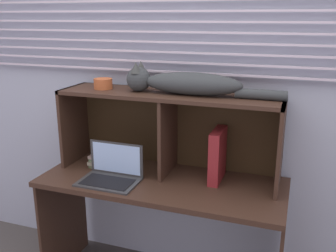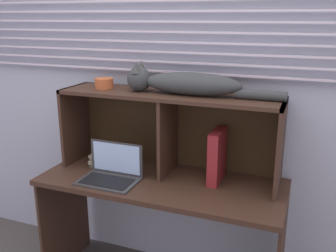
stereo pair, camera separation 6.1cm
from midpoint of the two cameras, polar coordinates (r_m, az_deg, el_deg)
back_panel_with_blinds at (r=2.35m, az=2.59°, el=6.54°), size 4.40×0.08×2.50m
desk at (r=2.28m, az=-0.27°, el=-11.45°), size 1.41×0.57×0.74m
hutch_shelf_unit at (r=2.23m, az=1.10°, el=1.22°), size 1.30×0.32×0.49m
cat at (r=2.12m, az=3.15°, el=6.51°), size 0.90×0.16×0.17m
laptop at (r=2.22m, az=-7.80°, el=-6.97°), size 0.34×0.22×0.21m
binder_upright at (r=2.18m, az=8.23°, el=-4.45°), size 0.06×0.23×0.30m
book_stack at (r=2.46m, az=-8.28°, el=-4.74°), size 0.17×0.22×0.08m
small_basket at (r=2.34m, az=-8.85°, el=6.37°), size 0.11×0.11×0.06m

